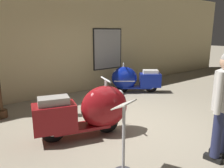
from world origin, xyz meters
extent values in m
plane|color=gray|center=(0.00, 0.00, 0.00)|extent=(60.00, 60.00, 0.00)
cube|color=#CCB784|center=(0.00, 3.27, 1.79)|extent=(18.00, 0.20, 3.58)
cube|color=black|center=(1.66, 3.15, 1.40)|extent=(1.26, 0.03, 1.47)
cube|color=#9E9E9E|center=(1.66, 3.14, 1.40)|extent=(1.18, 0.01, 1.39)
cylinder|color=black|center=(-0.70, 0.02, 0.23)|extent=(0.46, 0.21, 0.45)
cylinder|color=silver|center=(-0.70, 0.02, 0.23)|extent=(0.23, 0.16, 0.20)
cylinder|color=black|center=(-1.74, 0.32, 0.23)|extent=(0.46, 0.21, 0.45)
cylinder|color=silver|center=(-1.74, 0.32, 0.23)|extent=(0.23, 0.16, 0.20)
cube|color=maroon|center=(-1.22, 0.17, 0.20)|extent=(1.15, 0.69, 0.06)
ellipsoid|color=maroon|center=(-0.76, 0.04, 0.55)|extent=(1.08, 0.83, 0.86)
cube|color=maroon|center=(-1.69, 0.31, 0.48)|extent=(0.87, 0.65, 0.50)
cube|color=gray|center=(-1.69, 0.31, 0.79)|extent=(0.61, 0.46, 0.14)
sphere|color=silver|center=(-0.45, -0.05, 0.79)|extent=(0.17, 0.17, 0.17)
cylinder|color=silver|center=(-0.73, 0.03, 0.94)|extent=(0.05, 0.05, 0.32)
cylinder|color=silver|center=(-0.73, 0.03, 1.10)|extent=(0.17, 0.49, 0.04)
cube|color=silver|center=(-0.68, 0.32, 0.49)|extent=(0.73, 0.23, 0.03)
cylinder|color=black|center=(1.54, 2.16, 0.20)|extent=(0.37, 0.32, 0.41)
cylinder|color=silver|center=(1.54, 2.16, 0.20)|extent=(0.20, 0.19, 0.18)
cylinder|color=black|center=(2.29, 1.56, 0.20)|extent=(0.37, 0.32, 0.41)
cylinder|color=silver|center=(2.29, 1.56, 0.20)|extent=(0.20, 0.19, 0.18)
cube|color=navy|center=(1.92, 1.86, 0.18)|extent=(0.98, 0.89, 0.05)
ellipsoid|color=navy|center=(1.58, 2.13, 0.49)|extent=(1.00, 0.94, 0.77)
cube|color=navy|center=(2.26, 1.58, 0.43)|extent=(0.79, 0.75, 0.45)
cube|color=silver|center=(2.26, 1.58, 0.71)|extent=(0.56, 0.53, 0.12)
sphere|color=silver|center=(1.36, 2.31, 0.70)|extent=(0.15, 0.15, 0.15)
cylinder|color=silver|center=(1.56, 2.15, 0.85)|extent=(0.04, 0.04, 0.28)
cylinder|color=silver|center=(1.56, 2.15, 0.99)|extent=(0.30, 0.37, 0.03)
cube|color=silver|center=(1.42, 1.93, 0.44)|extent=(0.54, 0.44, 0.02)
cylinder|color=#472D19|center=(-2.24, 2.22, 0.09)|extent=(0.28, 0.28, 0.18)
cube|color=black|center=(0.23, -1.80, 0.04)|extent=(0.14, 0.28, 0.08)
cylinder|color=#23284C|center=(0.24, -1.83, 0.51)|extent=(0.15, 0.15, 0.85)
cube|color=black|center=(0.01, -1.83, 0.04)|extent=(0.14, 0.28, 0.08)
cylinder|color=#23284C|center=(0.01, -1.85, 0.51)|extent=(0.15, 0.15, 0.85)
cylinder|color=silver|center=(-0.12, -1.87, 1.14)|extent=(0.09, 0.09, 0.62)
cylinder|color=#A5A5AD|center=(-1.32, -1.20, 0.53)|extent=(0.04, 0.04, 1.00)
cube|color=silver|center=(-1.32, -1.20, 1.05)|extent=(0.37, 0.31, 0.12)
camera|label=1|loc=(-3.17, -3.30, 2.00)|focal=35.06mm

